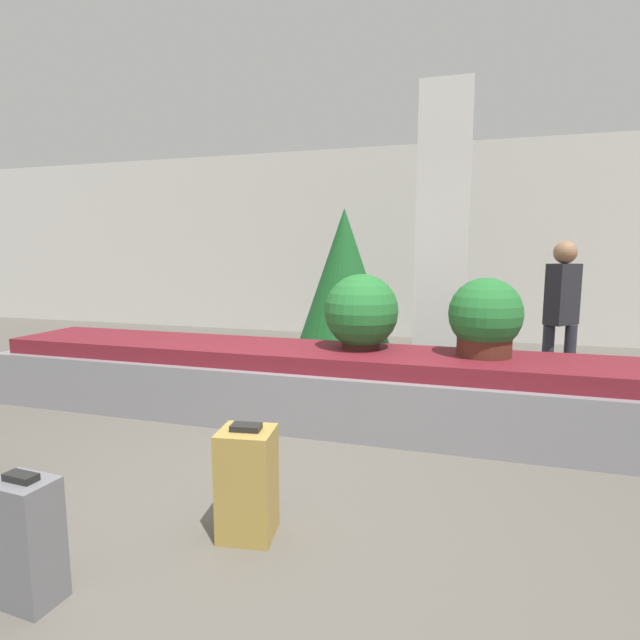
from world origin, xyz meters
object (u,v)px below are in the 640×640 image
Objects in this scene: suitcase_0 at (247,483)px; potted_plant_1 at (485,318)px; pillar at (443,239)px; traveler_0 at (562,307)px; decorated_tree at (344,280)px; suitcase_3 at (26,541)px; potted_plant_0 at (361,313)px.

potted_plant_1 is at bearing 50.83° from suitcase_0.
pillar reaches higher than potted_plant_1.
traveler_0 is (0.74, 1.18, -0.01)m from potted_plant_1.
pillar is 1.68m from potted_plant_1.
decorated_tree is at bearing 110.96° from traveler_0.
pillar is at bearing 118.90° from traveler_0.
suitcase_3 is 0.36× the size of traveler_0.
decorated_tree is at bearing 128.08° from potted_plant_1.
traveler_0 reaches higher than potted_plant_0.
potted_plant_0 is (-0.58, -1.46, -0.66)m from pillar.
pillar is 5.08× the size of potted_plant_1.
pillar is 1.39m from traveler_0.
suitcase_0 is 4.26m from decorated_tree.
decorated_tree reaches higher than suitcase_3.
suitcase_0 is 0.38× the size of traveler_0.
decorated_tree is (-0.70, 2.17, 0.16)m from potted_plant_0.
suitcase_3 is at bearing -170.66° from traveler_0.
pillar reaches higher than traveler_0.
decorated_tree is at bearing 89.40° from suitcase_0.
suitcase_0 is 2.38m from potted_plant_1.
suitcase_0 is at bearing -82.69° from decorated_tree.
suitcase_0 is at bearing -102.35° from pillar.
pillar is 1.55m from decorated_tree.
decorated_tree is (-0.53, 4.15, 0.81)m from suitcase_0.
pillar is 4.96× the size of potted_plant_0.
suitcase_0 is 3.73m from traveler_0.
pillar is at bearing 68.26° from potted_plant_0.
suitcase_3 is at bearing -124.78° from potted_plant_1.
suitcase_3 is at bearing -91.64° from decorated_tree.
suitcase_0 is at bearing 50.91° from suitcase_3.
traveler_0 is at bearing -22.40° from decorated_tree.
potted_plant_0 is at bearing 77.20° from suitcase_0.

